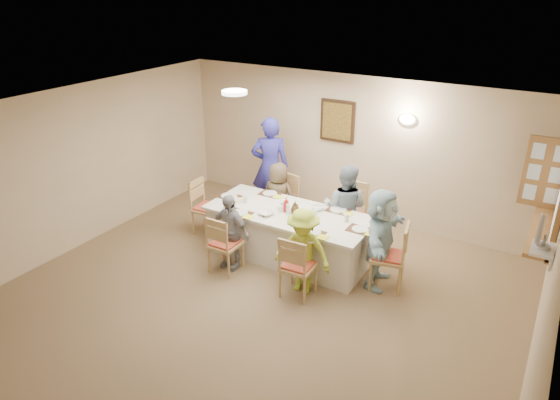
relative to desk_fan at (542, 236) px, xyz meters
The scene contains 48 objects.
ground 3.62m from the desk_fan, 161.29° to the right, with size 7.00×7.00×0.00m, color olive.
room_walls 3.27m from the desk_fan, 161.29° to the right, with size 7.00×7.00×7.00m.
wall_picture 4.17m from the desk_fan, 144.63° to the left, with size 0.62×0.05×0.72m.
wall_sconce 3.27m from the desk_fan, 132.63° to the left, with size 0.26×0.09×0.18m, color white.
ceiling_light 4.23m from the desk_fan, behind, with size 0.36×0.36×0.05m, color white.
hatch_sill 1.47m from the desk_fan, 90.42° to the left, with size 0.30×1.50×0.05m, color #9C6938.
shutter_door 2.12m from the desk_fan, 94.07° to the left, with size 0.55×0.04×1.00m, color #9C6938.
fan_shelf 0.15m from the desk_fan, ahead, with size 0.22×0.36×0.03m, color white.
desk_fan is the anchor object (origin of this frame).
dining_table 3.55m from the desk_fan, 169.57° to the left, with size 2.49×1.05×0.76m, color silver.
chair_back_left 4.28m from the desk_fan, 160.14° to the left, with size 0.45×0.45×0.93m, color tan, non-canonical shape.
chair_back_right 3.21m from the desk_fan, 152.42° to the left, with size 0.50×0.50×1.04m, color tan, non-canonical shape.
chair_front_left 4.05m from the desk_fan, behind, with size 0.43×0.43×0.90m, color tan, non-canonical shape.
chair_front_right 2.91m from the desk_fan, behind, with size 0.44×0.44×0.91m, color tan, non-canonical shape.
chair_left_end 5.00m from the desk_fan, behind, with size 0.45×0.45×0.93m, color tan, non-canonical shape.
chair_right_end 2.13m from the desk_fan, 160.82° to the left, with size 0.47×0.47×0.97m, color tan, non-canonical shape.
diner_back_left 4.21m from the desk_fan, 161.71° to the left, with size 0.62×0.43×1.20m, color brown.
diner_back_right 3.10m from the desk_fan, 154.47° to the left, with size 0.73×0.59×1.40m, color gray.
diner_front_left 4.01m from the desk_fan, behind, with size 0.69×0.32×1.15m, color gray.
diner_front_right 2.85m from the desk_fan, behind, with size 0.83×0.53×1.22m, color #B3CC35.
diner_right_end 2.14m from the desk_fan, 162.06° to the left, with size 0.58×1.36×1.43m, color silver.
caregiver 4.73m from the desk_fan, 157.98° to the left, with size 0.78×0.70×1.80m, color #3130A2.
placemat_fl 3.98m from the desk_fan, behind, with size 0.36×0.27×0.01m, color #472B19.
plate_fl 3.97m from the desk_fan, behind, with size 0.24×0.24×0.02m, color white.
napkin_fl 3.80m from the desk_fan, behind, with size 0.14×0.14×0.01m, color #FDFF35.
placemat_fr 2.81m from the desk_fan, behind, with size 0.34×0.25×0.01m, color #472B19.
plate_fr 2.81m from the desk_fan, behind, with size 0.24×0.24×0.01m, color white.
napkin_fr 2.63m from the desk_fan, behind, with size 0.14×0.14×0.01m, color #FDFF35.
placemat_bl 4.10m from the desk_fan, 165.23° to the left, with size 0.34×0.25×0.01m, color #472B19.
plate_bl 4.10m from the desk_fan, 165.23° to the left, with size 0.23×0.23×0.01m, color white.
napkin_bl 3.92m from the desk_fan, 165.27° to the left, with size 0.14×0.14×0.01m, color #FDFF35.
placemat_br 2.99m from the desk_fan, 159.14° to the left, with size 0.35×0.26×0.01m, color #472B19.
plate_br 2.98m from the desk_fan, 159.14° to the left, with size 0.25×0.25×0.02m, color white.
napkin_br 2.81m from the desk_fan, 158.77° to the left, with size 0.13×0.13×0.01m, color #FDFF35.
placemat_le 4.50m from the desk_fan, behind, with size 0.36×0.27×0.01m, color #472B19.
plate_le 4.50m from the desk_fan, behind, with size 0.26×0.26×0.02m, color white.
napkin_le 4.32m from the desk_fan, behind, with size 0.15×0.15×0.01m, color #FDFF35.
placemat_re 2.39m from the desk_fan, 164.41° to the left, with size 0.35×0.26×0.01m, color #472B19.
plate_re 2.39m from the desk_fan, 164.41° to the left, with size 0.23×0.23×0.01m, color white.
napkin_re 2.21m from the desk_fan, 164.40° to the left, with size 0.15×0.15×0.01m, color #FDFF35.
teacup_a 4.17m from the desk_fan, behind, with size 0.12×0.12×0.08m, color white.
teacup_b 3.21m from the desk_fan, 159.25° to the left, with size 0.11×0.11×0.08m, color white.
bowl_a 3.63m from the desk_fan, behind, with size 0.28×0.28×0.05m, color white.
bowl_b 3.19m from the desk_fan, 163.36° to the left, with size 0.19×0.19×0.06m, color white.
condiment_ketchup 3.46m from the desk_fan, 169.90° to the left, with size 0.11×0.11×0.23m, color #B2170F.
condiment_brown 3.34m from the desk_fan, 168.89° to the left, with size 0.11×0.11×0.18m, color #38270E.
condiment_malt 3.33m from the desk_fan, 169.14° to the left, with size 0.17×0.17×0.17m, color #38270E.
drinking_glass 3.58m from the desk_fan, 169.21° to the left, with size 0.07×0.07×0.10m, color silver.
Camera 1 is at (3.10, -4.13, 3.93)m, focal length 32.00 mm.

